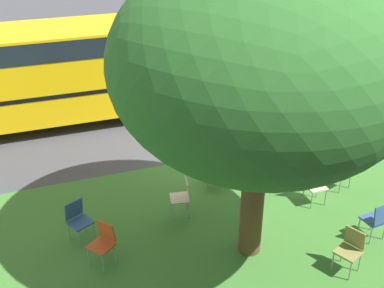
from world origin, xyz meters
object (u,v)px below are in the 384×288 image
at_px(parked_car, 264,85).
at_px(chair_10, 78,218).
at_px(chair_0, 216,165).
at_px(chair_6, 344,170).
at_px(chair_9, 249,147).
at_px(street_tree, 262,64).
at_px(chair_4, 351,247).
at_px(chair_7, 103,241).
at_px(chair_3, 296,141).
at_px(school_bus, 16,70).
at_px(chair_1, 259,169).
at_px(chair_2, 314,182).
at_px(chair_5, 183,195).
at_px(chair_8, 377,218).

bearing_deg(parked_car, chair_10, 35.39).
distance_m(chair_0, chair_6, 2.99).
relative_size(chair_9, chair_10, 1.00).
height_order(street_tree, chair_10, street_tree).
bearing_deg(chair_4, chair_7, -22.05).
xyz_separation_m(street_tree, chair_7, (2.76, -0.60, -3.32)).
height_order(chair_3, chair_4, same).
distance_m(chair_6, school_bus, 9.36).
distance_m(chair_3, chair_9, 1.31).
bearing_deg(school_bus, chair_7, 99.69).
height_order(street_tree, chair_9, street_tree).
xyz_separation_m(street_tree, chair_6, (-3.02, -1.24, -3.32)).
height_order(parked_car, school_bus, school_bus).
bearing_deg(chair_10, chair_9, -161.13).
bearing_deg(chair_4, chair_1, -84.05).
bearing_deg(chair_2, chair_6, -166.85).
xyz_separation_m(street_tree, chair_1, (-1.17, -1.94, -3.32)).
relative_size(chair_5, chair_6, 1.00).
relative_size(chair_4, chair_5, 1.00).
relative_size(chair_0, chair_10, 1.00).
bearing_deg(chair_7, chair_0, -148.55).
xyz_separation_m(chair_5, chair_6, (-3.88, 0.29, 0.00)).
bearing_deg(chair_2, street_tree, 26.18).
xyz_separation_m(chair_4, chair_7, (4.25, -1.72, 0.00)).
distance_m(chair_2, chair_5, 2.99).
height_order(chair_2, chair_8, same).
distance_m(chair_2, chair_9, 2.10).
height_order(street_tree, parked_car, street_tree).
xyz_separation_m(street_tree, chair_2, (-2.08, -1.02, -3.32)).
relative_size(chair_1, chair_8, 1.00).
relative_size(chair_2, chair_9, 1.00).
relative_size(chair_1, chair_10, 1.00).
xyz_separation_m(chair_5, parked_car, (-4.28, -4.57, 0.32)).
xyz_separation_m(chair_0, chair_7, (3.04, 1.86, 0.00)).
height_order(street_tree, chair_7, street_tree).
bearing_deg(school_bus, chair_6, 138.41).
height_order(chair_1, chair_10, same).
bearing_deg(chair_10, chair_1, -173.68).
relative_size(street_tree, chair_6, 6.50).
bearing_deg(chair_7, chair_5, -153.64).
distance_m(chair_9, chair_10, 4.77).
relative_size(chair_7, chair_9, 1.00).
height_order(chair_0, chair_8, same).
xyz_separation_m(chair_0, chair_1, (-0.88, 0.52, 0.00)).
height_order(chair_1, chair_5, same).
height_order(chair_8, chair_10, same).
bearing_deg(chair_4, chair_6, -122.88).
distance_m(street_tree, chair_5, 3.76).
relative_size(chair_2, chair_4, 1.00).
relative_size(chair_1, chair_3, 1.00).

